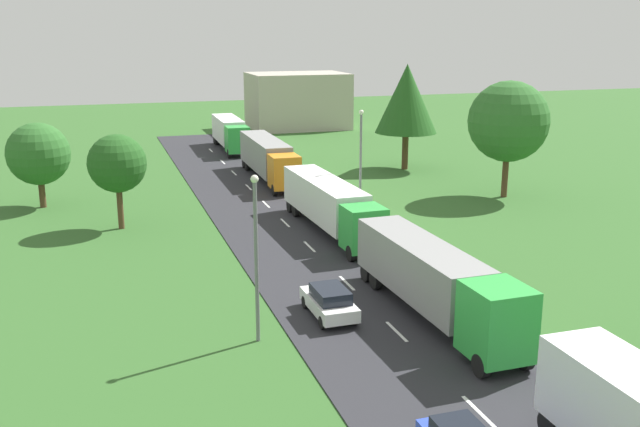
{
  "coord_description": "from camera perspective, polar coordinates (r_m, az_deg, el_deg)",
  "views": [
    {
      "loc": [
        -12.99,
        -1.81,
        14.01
      ],
      "look_at": [
        0.63,
        41.11,
        2.33
      ],
      "focal_mm": 40.36,
      "sensor_mm": 36.0,
      "label": 1
    }
  ],
  "objects": [
    {
      "name": "road",
      "position": [
        32.5,
        7.97,
        -11.09
      ],
      "size": [
        10.0,
        140.0,
        0.06
      ],
      "primitive_type": "cube",
      "color": "#2B2B30",
      "rests_on": "ground"
    },
    {
      "name": "lane_marking_centre",
      "position": [
        30.78,
        9.71,
        -12.62
      ],
      "size": [
        0.16,
        122.34,
        0.01
      ],
      "color": "white",
      "rests_on": "road"
    },
    {
      "name": "truck_second",
      "position": [
        35.67,
        9.04,
        -5.14
      ],
      "size": [
        2.83,
        13.77,
        3.6
      ],
      "color": "green",
      "rests_on": "road"
    },
    {
      "name": "truck_third",
      "position": [
        50.27,
        0.78,
        0.82
      ],
      "size": [
        2.88,
        14.46,
        3.49
      ],
      "color": "green",
      "rests_on": "road"
    },
    {
      "name": "truck_fourth",
      "position": [
        67.95,
        -4.15,
        4.49
      ],
      "size": [
        2.63,
        14.77,
        3.71
      ],
      "color": "orange",
      "rests_on": "road"
    },
    {
      "name": "truck_fifth",
      "position": [
        85.18,
        -7.15,
        6.42
      ],
      "size": [
        2.71,
        12.07,
        3.61
      ],
      "color": "green",
      "rests_on": "road"
    },
    {
      "name": "car_third",
      "position": [
        35.85,
        0.75,
        -6.98
      ],
      "size": [
        1.88,
        4.13,
        1.55
      ],
      "color": "white",
      "rests_on": "road"
    },
    {
      "name": "lamppost_second",
      "position": [
        32.22,
        -5.08,
        -2.92
      ],
      "size": [
        0.36,
        0.36,
        7.8
      ],
      "color": "slate",
      "rests_on": "ground"
    },
    {
      "name": "lamppost_third",
      "position": [
        54.34,
        3.24,
        4.46
      ],
      "size": [
        0.36,
        0.36,
        8.1
      ],
      "color": "slate",
      "rests_on": "ground"
    },
    {
      "name": "tree_oak",
      "position": [
        61.08,
        -21.43,
        4.41
      ],
      "size": [
        4.94,
        4.94,
        6.81
      ],
      "color": "#513823",
      "rests_on": "ground"
    },
    {
      "name": "tree_maple",
      "position": [
        62.24,
        14.72,
        7.07
      ],
      "size": [
        6.74,
        6.74,
        9.81
      ],
      "color": "#513823",
      "rests_on": "ground"
    },
    {
      "name": "tree_pine",
      "position": [
        52.58,
        -15.79,
        3.82
      ],
      "size": [
        4.12,
        4.12,
        6.81
      ],
      "color": "#513823",
      "rests_on": "ground"
    },
    {
      "name": "tree_ash",
      "position": [
        72.94,
        6.88,
        9.02
      ],
      "size": [
        6.19,
        6.19,
        10.55
      ],
      "color": "#513823",
      "rests_on": "ground"
    },
    {
      "name": "distant_building",
      "position": [
        103.65,
        -1.79,
        8.93
      ],
      "size": [
        13.49,
        9.65,
        7.77
      ],
      "primitive_type": "cube",
      "color": "#B2A899",
      "rests_on": "ground"
    }
  ]
}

